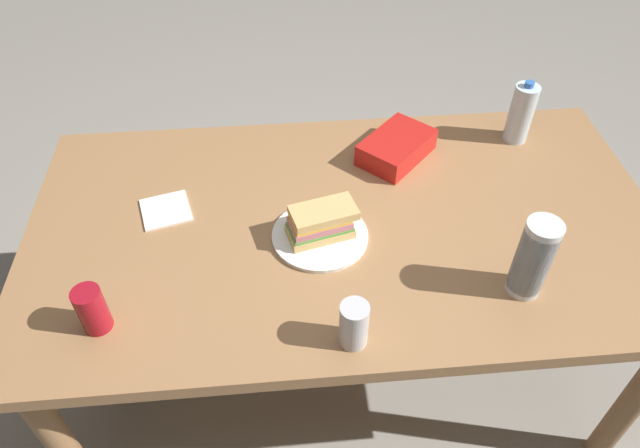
% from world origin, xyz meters
% --- Properties ---
extents(ground_plane, '(8.00, 8.00, 0.00)m').
position_xyz_m(ground_plane, '(0.00, 0.00, 0.00)').
color(ground_plane, gray).
extents(dining_table, '(1.74, 0.95, 0.73)m').
position_xyz_m(dining_table, '(0.00, 0.00, 0.65)').
color(dining_table, '#9E7047').
rests_on(dining_table, ground_plane).
extents(paper_plate, '(0.26, 0.26, 0.01)m').
position_xyz_m(paper_plate, '(-0.08, -0.06, 0.74)').
color(paper_plate, white).
rests_on(paper_plate, dining_table).
extents(sandwich, '(0.20, 0.14, 0.08)m').
position_xyz_m(sandwich, '(-0.07, -0.05, 0.79)').
color(sandwich, '#DBB26B').
rests_on(sandwich, paper_plate).
extents(soda_can_red, '(0.07, 0.07, 0.12)m').
position_xyz_m(soda_can_red, '(-0.61, -0.29, 0.79)').
color(soda_can_red, maroon).
rests_on(soda_can_red, dining_table).
extents(chip_bag, '(0.27, 0.27, 0.07)m').
position_xyz_m(chip_bag, '(0.19, 0.27, 0.77)').
color(chip_bag, red).
rests_on(chip_bag, dining_table).
extents(water_bottle_tall, '(0.07, 0.07, 0.21)m').
position_xyz_m(water_bottle_tall, '(0.58, 0.33, 0.83)').
color(water_bottle_tall, silver).
rests_on(water_bottle_tall, dining_table).
extents(plastic_cup_stack, '(0.08, 0.08, 0.22)m').
position_xyz_m(plastic_cup_stack, '(0.40, -0.27, 0.84)').
color(plastic_cup_stack, silver).
rests_on(plastic_cup_stack, dining_table).
extents(soda_can_silver, '(0.07, 0.07, 0.12)m').
position_xyz_m(soda_can_silver, '(-0.03, -0.38, 0.79)').
color(soda_can_silver, silver).
rests_on(soda_can_silver, dining_table).
extents(paper_napkin, '(0.16, 0.16, 0.01)m').
position_xyz_m(paper_napkin, '(-0.50, 0.08, 0.74)').
color(paper_napkin, white).
rests_on(paper_napkin, dining_table).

